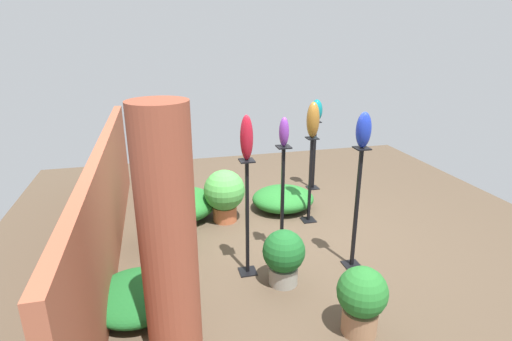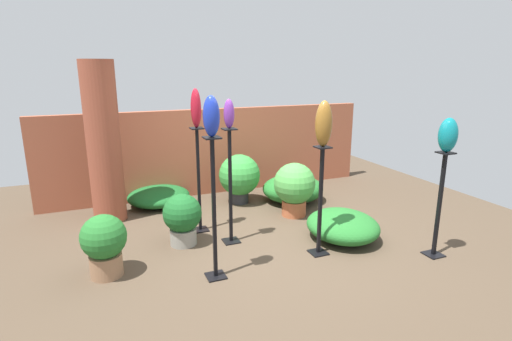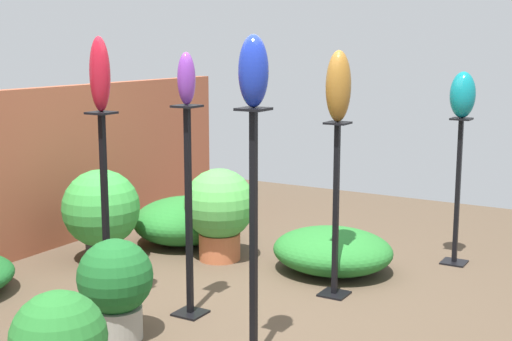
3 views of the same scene
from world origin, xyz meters
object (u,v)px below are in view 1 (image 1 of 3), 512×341
Objects in this scene: art_vase_ruby at (247,138)px; art_vase_bronze at (313,120)px; art_vase_violet at (284,132)px; brick_pillar at (168,242)px; potted_plant_front_left at (168,214)px; pedestal_bronze at (310,184)px; pedestal_cobalt at (356,214)px; art_vase_cobalt at (364,130)px; potted_plant_back_center at (224,193)px; pedestal_teal at (314,158)px; pedestal_ruby at (247,223)px; potted_plant_mid_left at (284,255)px; potted_plant_mid_right at (362,298)px; pedestal_violet at (282,207)px; art_vase_teal at (316,110)px.

art_vase_bronze is at bearing -46.96° from art_vase_ruby.
art_vase_violet is at bearing -61.87° from art_vase_ruby.
art_vase_bronze is (2.21, -2.08, 0.42)m from brick_pillar.
art_vase_violet reaches higher than potted_plant_front_left.
brick_pillar is 3.08m from pedestal_bronze.
pedestal_cobalt is 1.27m from art_vase_violet.
art_vase_bronze is at bearing 2.88° from pedestal_cobalt.
art_vase_cobalt reaches higher than pedestal_bronze.
art_vase_ruby is 1.86m from potted_plant_back_center.
pedestal_teal is 1.34m from pedestal_bronze.
pedestal_ruby is 2.16× the size of potted_plant_mid_left.
pedestal_cobalt is 1.88× the size of potted_plant_front_left.
potted_plant_back_center is at bearing 75.70° from pedestal_bronze.
pedestal_teal is 1.56× the size of potted_plant_front_left.
pedestal_cobalt is 2.20× the size of potted_plant_mid_right.
art_vase_bronze reaches higher than pedestal_cobalt.
pedestal_cobalt is 1.21× the size of pedestal_teal.
pedestal_teal is (2.07, -1.25, -0.10)m from pedestal_violet.
pedestal_cobalt is 3.95× the size of art_vase_teal.
art_vase_ruby is 1.30× the size of art_vase_teal.
potted_plant_mid_left is (-0.57, 0.16, -0.31)m from pedestal_violet.
pedestal_cobalt is 1.16× the size of pedestal_bronze.
pedestal_violet is 1.35m from art_vase_cobalt.
pedestal_bronze is 3.41× the size of art_vase_teal.
art_vase_violet is (-0.85, 0.70, 1.02)m from pedestal_bronze.
pedestal_cobalt is at bearing 0.00° from art_vase_cobalt.
brick_pillar reaches higher than pedestal_cobalt.
pedestal_ruby is at bearing 0.00° from art_vase_ruby.
potted_plant_mid_right is at bearing 156.36° from pedestal_cobalt.
art_vase_cobalt is at bearing -119.56° from pedestal_violet.
potted_plant_mid_right is (-1.49, -0.30, -0.29)m from pedestal_violet.
brick_pillar is 1.65m from potted_plant_mid_left.
art_vase_teal is at bearing 0.00° from pedestal_teal.
potted_plant_back_center is 1.23× the size of potted_plant_mid_left.
potted_plant_front_left is at bearing 123.27° from potted_plant_back_center.
potted_plant_mid_right is at bearing -141.75° from potted_plant_front_left.
pedestal_teal is 3.11m from art_vase_ruby.
art_vase_bronze is at bearing 155.47° from pedestal_teal.
brick_pillar is at bearing 113.42° from art_vase_cobalt.
brick_pillar is 4.37m from pedestal_teal.
pedestal_bronze is 2.07m from potted_plant_front_left.
potted_plant_mid_left is at bearing -131.60° from art_vase_ruby.
pedestal_teal is at bearing -36.86° from pedestal_ruby.
art_vase_bronze reaches higher than potted_plant_back_center.
pedestal_ruby is at bearing -135.74° from potted_plant_front_left.
art_vase_ruby is at bearing 48.40° from potted_plant_mid_left.
potted_plant_mid_right is at bearing 156.36° from art_vase_cobalt.
potted_plant_back_center is at bearing 117.22° from pedestal_teal.
brick_pillar is 1.60× the size of pedestal_ruby.
pedestal_teal is at bearing -24.53° from pedestal_bronze.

